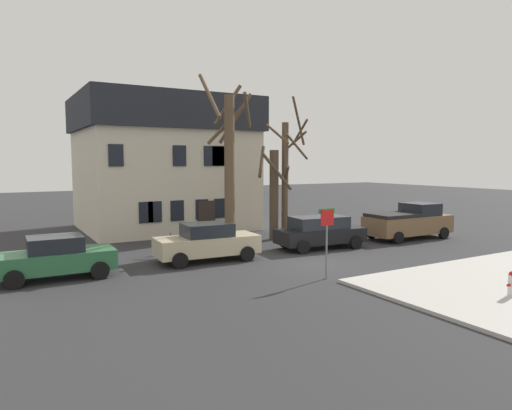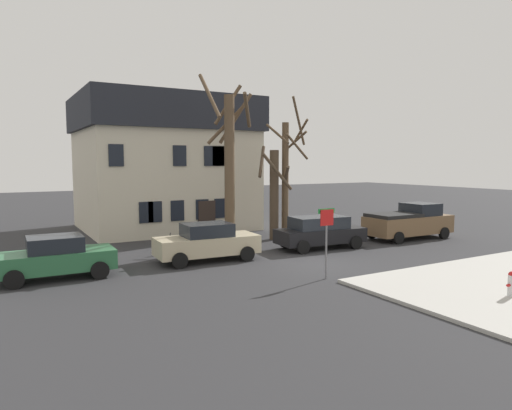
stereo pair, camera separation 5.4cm
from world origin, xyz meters
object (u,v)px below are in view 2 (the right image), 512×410
car_beige_sedan (207,242)px  street_sign_pole (327,230)px  tree_bare_mid (274,192)px  bicycle_leaning (174,246)px  building_main (164,163)px  tree_bare_far (287,173)px  tree_bare_near (229,162)px  fire_hydrant (511,283)px  car_green_sedan (56,257)px  pickup_truck_brown (409,222)px  car_black_wagon (320,232)px

car_beige_sedan → street_sign_pole: (2.62, -5.18, 1.04)m
tree_bare_mid → bicycle_leaning: (-6.37, -0.98, -2.38)m
building_main → tree_bare_far: bearing=-58.3°
tree_bare_near → fire_hydrant: tree_bare_near is taller
tree_bare_mid → car_beige_sedan: (-5.65, -3.36, -1.90)m
tree_bare_mid → car_green_sedan: tree_bare_mid is taller
car_green_sedan → tree_bare_far: bearing=15.1°
pickup_truck_brown → fire_hydrant: 11.89m
car_green_sedan → fire_hydrant: car_green_sedan is taller
car_beige_sedan → pickup_truck_brown: bearing=-1.3°
building_main → tree_bare_near: 8.78m
tree_bare_far → bicycle_leaning: tree_bare_far is taller
car_black_wagon → street_sign_pole: (-3.61, -5.05, 1.02)m
car_black_wagon → fire_hydrant: size_ratio=5.82×
pickup_truck_brown → street_sign_pole: bearing=-153.8°
tree_bare_far → car_green_sedan: 13.60m
building_main → car_beige_sedan: size_ratio=2.33×
tree_bare_far → car_black_wagon: bearing=-94.9°
tree_bare_far → street_sign_pole: 9.65m
car_green_sedan → car_beige_sedan: bearing=0.2°
car_green_sedan → bicycle_leaning: car_green_sedan is taller
tree_bare_near → bicycle_leaning: size_ratio=5.10×
tree_bare_far → street_sign_pole: (-3.92, -8.60, -1.92)m
tree_bare_mid → car_black_wagon: size_ratio=1.13×
tree_bare_mid → tree_bare_near: bearing=-163.3°
tree_bare_mid → fire_hydrant: 13.80m
tree_bare_near → tree_bare_mid: 3.88m
pickup_truck_brown → bicycle_leaning: pickup_truck_brown is taller
building_main → car_beige_sedan: 11.80m
building_main → car_black_wagon: building_main is taller
tree_bare_near → bicycle_leaning: bearing=179.5°
tree_bare_near → pickup_truck_brown: 11.16m
tree_bare_near → street_sign_pole: tree_bare_near is taller
tree_bare_far → pickup_truck_brown: bearing=-31.5°
fire_hydrant → building_main: bearing=101.4°
tree_bare_near → tree_bare_mid: size_ratio=1.66×
car_green_sedan → car_black_wagon: 12.51m
tree_bare_mid → tree_bare_far: 1.39m
tree_bare_far → pickup_truck_brown: 7.63m
tree_bare_near → tree_bare_mid: (3.34, 1.00, -1.71)m
tree_bare_mid → pickup_truck_brown: (6.94, -3.64, -1.76)m
tree_bare_near → car_green_sedan: 9.62m
car_beige_sedan → pickup_truck_brown: size_ratio=0.87×
bicycle_leaning → tree_bare_mid: bearing=8.7°
tree_bare_near → tree_bare_far: bearing=14.1°
building_main → tree_bare_mid: bearing=-63.6°
street_sign_pole → fire_hydrant: bearing=-55.4°
fire_hydrant → bicycle_leaning: (-6.84, 12.64, -0.17)m
tree_bare_mid → pickup_truck_brown: tree_bare_mid is taller
tree_bare_far → building_main: bearing=121.7°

